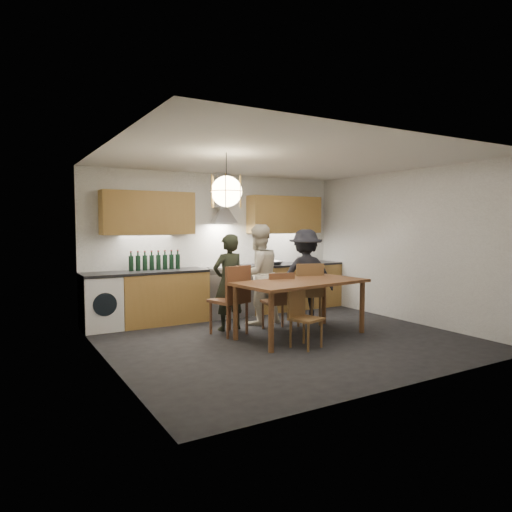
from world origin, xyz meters
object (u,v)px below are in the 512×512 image
chair_back_left (233,295)px  person_left (229,282)px  mixing_bowl (275,263)px  chair_front (302,313)px  stock_pot (301,260)px  dining_table (301,287)px  person_right (306,275)px  person_mid (258,274)px  wine_bottles (155,260)px

chair_back_left → person_left: size_ratio=0.70×
person_left → mixing_bowl: size_ratio=5.04×
chair_front → mixing_bowl: mixing_bowl is taller
person_left → stock_pot: person_left is taller
dining_table → stock_pot: stock_pot is taller
chair_back_left → person_left: bearing=-121.5°
person_right → stock_pot: person_right is taller
person_mid → stock_pot: 1.76m
dining_table → wine_bottles: size_ratio=2.34×
mixing_bowl → chair_front: bearing=-114.7°
mixing_bowl → stock_pot: stock_pot is taller
person_mid → wine_bottles: (-1.45, 0.98, 0.23)m
chair_back_left → wine_bottles: 1.70m
person_left → person_mid: size_ratio=0.91×
person_right → chair_front: bearing=73.7°
person_right → wine_bottles: person_right is taller
dining_table → chair_front: dining_table is taller
person_left → person_mid: person_mid is taller
chair_back_left → wine_bottles: wine_bottles is taller
person_right → mixing_bowl: size_ratio=5.25×
chair_front → person_mid: bearing=65.1°
dining_table → chair_back_left: bearing=139.7°
chair_back_left → stock_pot: bearing=-163.3°
chair_back_left → dining_table: bearing=131.9°
chair_front → person_mid: 1.60m
dining_table → wine_bottles: wine_bottles is taller
chair_back_left → person_right: size_ratio=0.67×
mixing_bowl → stock_pot: (0.67, 0.08, 0.02)m
person_right → wine_bottles: (-2.34, 1.10, 0.27)m
dining_table → chair_front: 0.65m
person_left → stock_pot: (2.14, 1.01, 0.20)m
chair_back_left → person_right: 1.68m
chair_front → person_right: size_ratio=0.51×
stock_pot → mixing_bowl: bearing=-173.5°
person_right → person_left: bearing=22.6°
chair_back_left → stock_pot: size_ratio=6.13×
person_left → mixing_bowl: bearing=-153.7°
chair_back_left → person_right: person_right is taller
mixing_bowl → dining_table: bearing=-111.7°
mixing_bowl → wine_bottles: (-2.30, 0.18, 0.13)m
mixing_bowl → chair_back_left: bearing=-140.8°
chair_back_left → mixing_bowl: size_ratio=3.51×
person_left → wine_bottles: (-0.83, 1.12, 0.30)m
chair_back_left → chair_front: 1.17m
chair_back_left → person_left: (0.11, 0.36, 0.15)m
person_left → wine_bottles: bearing=-59.6°
person_right → stock_pot: size_ratio=9.16×
dining_table → person_left: person_left is taller
person_mid → person_right: person_mid is taller
dining_table → person_left: bearing=122.0°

